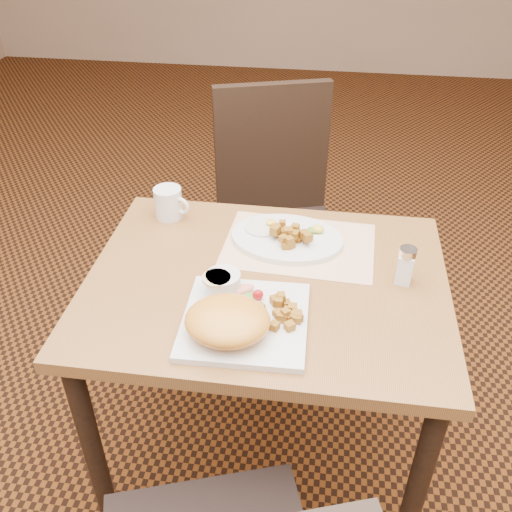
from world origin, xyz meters
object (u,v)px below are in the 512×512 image
at_px(table, 266,312).
at_px(plate_square, 245,321).
at_px(plate_oval, 287,239).
at_px(coffee_mug, 169,203).
at_px(salt_shaker, 406,265).
at_px(chair_far, 277,208).

relative_size(table, plate_square, 3.21).
distance_m(plate_oval, coffee_mug, 0.36).
relative_size(table, salt_shaker, 9.00).
height_order(plate_square, salt_shaker, salt_shaker).
xyz_separation_m(table, plate_oval, (0.03, 0.17, 0.12)).
bearing_deg(coffee_mug, table, -39.02).
xyz_separation_m(table, chair_far, (-0.05, 0.69, -0.10)).
xyz_separation_m(table, salt_shaker, (0.34, 0.04, 0.16)).
height_order(plate_oval, coffee_mug, coffee_mug).
bearing_deg(salt_shaker, table, -173.72).
bearing_deg(plate_square, salt_shaker, 29.42).
xyz_separation_m(plate_oval, salt_shaker, (0.30, -0.13, 0.04)).
bearing_deg(salt_shaker, plate_oval, 156.02).
bearing_deg(salt_shaker, chair_far, 120.31).
distance_m(plate_square, salt_shaker, 0.42).
bearing_deg(plate_square, chair_far, 91.29).
relative_size(plate_oval, coffee_mug, 2.79).
bearing_deg(coffee_mug, salt_shaker, -18.52).
bearing_deg(table, plate_oval, 78.59).
distance_m(plate_oval, salt_shaker, 0.33).
bearing_deg(plate_square, coffee_mug, 124.21).
xyz_separation_m(plate_square, coffee_mug, (-0.29, 0.42, 0.04)).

